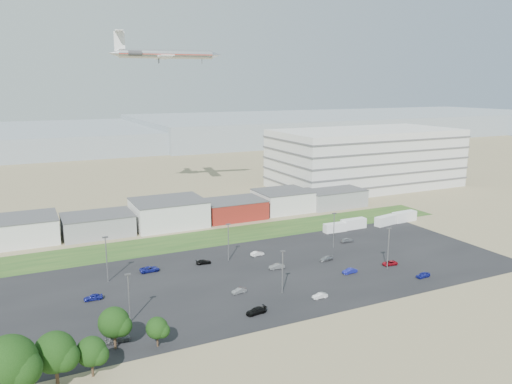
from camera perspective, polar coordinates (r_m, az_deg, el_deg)
ground at (r=102.67m, az=4.79°, el=-13.16°), size 700.00×700.00×0.00m
parking_lot at (r=120.96m, az=2.00°, el=-9.11°), size 120.00×50.00×0.01m
grass_strip at (r=146.75m, az=-5.60°, el=-5.30°), size 160.00×16.00×0.02m
hills_backdrop at (r=406.24m, az=-13.24°, el=6.23°), size 700.00×200.00×9.00m
building_row at (r=158.85m, az=-13.79°, el=-2.75°), size 170.00×20.00×8.00m
parking_garage at (r=224.64m, az=12.40°, el=3.82°), size 80.00×40.00×25.00m
box_trailer_a at (r=154.01m, az=9.01°, el=-4.03°), size 7.30×2.50×2.71m
box_trailer_b at (r=158.47m, az=11.08°, el=-3.58°), size 8.26×2.62×3.09m
box_trailer_c at (r=164.74m, az=14.57°, el=-3.17°), size 8.21×3.92×2.96m
box_trailer_d at (r=170.78m, az=16.58°, el=-2.70°), size 8.81×3.21×3.25m
tree_far_left at (r=79.41m, az=-26.30°, el=-17.59°), size 8.05×8.05×12.07m
tree_left at (r=82.18m, az=-21.96°, el=-17.03°), size 6.56×6.56×9.84m
tree_mid at (r=83.51m, az=-18.29°, el=-17.22°), size 4.91×4.91×7.36m
tree_right at (r=89.95m, az=-15.92°, el=-14.47°), size 5.60×5.60×8.40m
tree_near at (r=89.41m, az=-11.25°, el=-15.24°), size 4.03×4.03×6.05m
lightpole_front_l at (r=97.95m, az=-14.31°, el=-11.70°), size 1.14×0.47×9.68m
lightpole_front_m at (r=107.70m, az=3.04°, el=-9.13°), size 1.12×0.47×9.55m
lightpole_front_r at (r=125.04m, az=14.87°, el=-6.28°), size 1.22×0.51×10.36m
lightpole_back_l at (r=118.23m, az=-16.70°, el=-7.39°), size 1.25×0.52×10.66m
lightpole_back_m at (r=126.83m, az=-3.18°, el=-5.77°), size 1.15×0.48×9.74m
lightpole_back_r at (r=138.31m, az=8.88°, el=-4.36°), size 1.16×0.48×9.82m
airliner at (r=193.46m, az=-10.21°, el=15.26°), size 45.73×35.01×12.25m
parked_car_0 at (r=129.31m, az=15.03°, el=-7.85°), size 4.08×2.25×1.08m
parked_car_1 at (r=121.80m, az=10.66°, el=-8.86°), size 3.75×1.42×1.22m
parked_car_2 at (r=123.64m, az=18.55°, el=-8.97°), size 3.75×1.72×1.25m
parked_car_3 at (r=100.04m, az=0.02°, el=-13.43°), size 4.49×2.27×1.25m
parked_car_4 at (r=109.15m, az=-1.95°, el=-11.22°), size 3.47×1.61×1.10m
parked_car_5 at (r=111.14m, az=-18.12°, el=-11.34°), size 3.89×1.69×1.31m
parked_car_6 at (r=126.43m, az=-6.02°, el=-7.95°), size 3.98×2.00×1.11m
parked_car_7 at (r=122.60m, az=2.37°, el=-8.50°), size 3.98×1.71×1.28m
parked_car_8 at (r=144.75m, az=10.36°, el=-5.43°), size 3.86×1.73×1.29m
parked_car_9 at (r=123.40m, az=-12.06°, el=-8.62°), size 4.74×2.23×1.31m
parked_car_10 at (r=93.56m, az=-15.54°, el=-15.80°), size 4.42×1.85×1.28m
parked_car_11 at (r=131.54m, az=0.15°, el=-7.05°), size 3.78×1.67×1.21m
parked_car_12 at (r=129.25m, az=8.02°, el=-7.55°), size 4.00×2.02×1.11m
parked_car_13 at (r=107.54m, az=7.31°, el=-11.68°), size 3.36×1.23×1.10m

